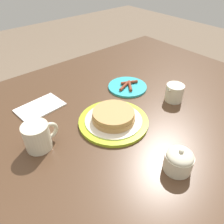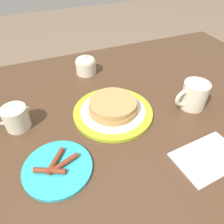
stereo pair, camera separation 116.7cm
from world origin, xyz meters
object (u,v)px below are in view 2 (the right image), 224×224
Objects in this scene: creamer_pitcher at (16,117)px; sugar_bowl at (86,65)px; pancake_plate at (113,109)px; coffee_mug at (194,95)px; napkin at (208,158)px; side_plate_bacon at (57,168)px.

creamer_pitcher is 0.37m from sugar_bowl.
coffee_mug reaches higher than pancake_plate.
side_plate_bacon is at bearing -17.11° from napkin.
creamer_pitcher reaches higher than pancake_plate.
side_plate_bacon is (0.22, 0.15, -0.01)m from pancake_plate.
sugar_bowl is 0.58m from napkin.
pancake_plate is at bearing 91.05° from sugar_bowl.
sugar_bowl reaches higher than pancake_plate.
side_plate_bacon is 1.53× the size of coffee_mug.
side_plate_bacon is 1.64× the size of creamer_pitcher.
pancake_plate is 0.26m from side_plate_bacon.
creamer_pitcher is at bearing 38.71° from sugar_bowl.
napkin is at bearing 162.89° from side_plate_bacon.
sugar_bowl is at bearing -141.29° from creamer_pitcher.
creamer_pitcher is (0.30, -0.05, 0.02)m from pancake_plate.
pancake_plate is 0.30m from creamer_pitcher.
creamer_pitcher reaches higher than side_plate_bacon.
coffee_mug reaches higher than side_plate_bacon.
side_plate_bacon is 0.22m from creamer_pitcher.
pancake_plate is 0.32m from napkin.
sugar_bowl is at bearing -88.95° from pancake_plate.
coffee_mug is 0.57m from creamer_pitcher.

